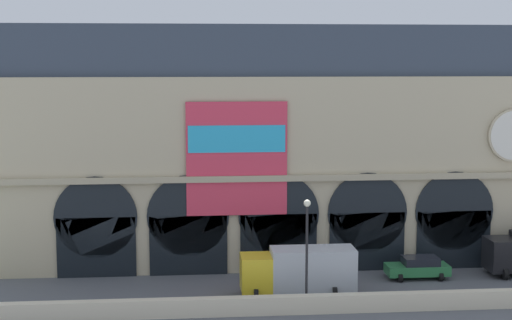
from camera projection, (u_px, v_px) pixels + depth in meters
name	position (u px, v px, depth m)	size (l,w,h in m)	color
ground_plane	(287.00, 293.00, 51.53)	(200.00, 200.00, 0.00)	#54565B
quay_parapet_wall	(296.00, 304.00, 47.28)	(90.00, 0.70, 1.12)	beige
station_building	(276.00, 152.00, 57.34)	(40.31, 4.45, 17.87)	#BCAD8C
box_truck_center	(299.00, 270.00, 50.83)	(7.50, 2.91, 3.12)	gold
car_mideast	(418.00, 267.00, 54.81)	(4.40, 2.22, 1.55)	#2D7A42
street_lamp_quayside	(307.00, 239.00, 47.63)	(0.44, 0.44, 6.90)	black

